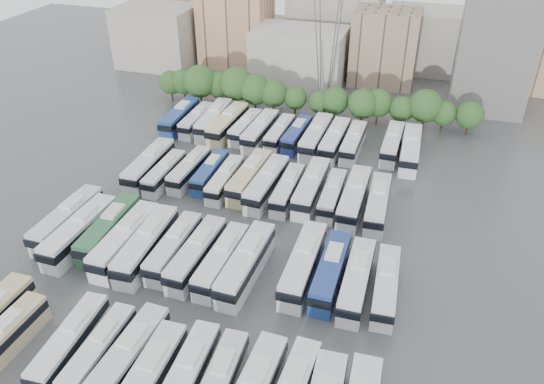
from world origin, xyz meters
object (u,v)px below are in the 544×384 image
(bus_r3_s9, at_px, (334,140))
(bus_r1_s11, at_px, (331,271))
(bus_r1_s1, at_px, (80,231))
(bus_r1_s12, at_px, (357,280))
(bus_r1_s8, at_px, (246,264))
(bus_r2_s10, at_px, (332,195))
(bus_r1_s13, at_px, (386,285))
(bus_r2_s5, at_px, (225,179))
(bus_r3_s3, at_px, (228,124))
(bus_r2_s8, at_px, (287,190))
(bus_r1_s2, at_px, (109,229))
(bus_r1_s3, at_px, (125,240))
(bus_r3_s5, at_px, (260,130))
(bus_r3_s6, at_px, (280,133))
(bus_r0_s5, at_px, (99,351))
(bus_r1_s10, at_px, (303,264))
(bus_r2_s4, at_px, (210,172))
(bus_r2_s6, at_px, (250,177))
(electricity_pylon, at_px, (328,11))
(bus_r0_s2, at_px, (1,341))
(bus_r2_s9, at_px, (311,187))
(bus_r0_s7, at_px, (147,382))
(bus_r2_s12, at_px, (378,203))
(bus_r0_s4, at_px, (70,342))
(bus_r3_s2, at_px, (214,120))
(bus_r3_s0, at_px, (180,117))
(bus_r2_s2, at_px, (164,173))
(bus_r3_s13, at_px, (411,149))
(bus_r2_s7, at_px, (267,183))
(bus_r1_s0, at_px, (68,219))
(bus_r1_s5, at_px, (174,247))
(bus_r1_s7, at_px, (222,260))
(bus_r3_s12, at_px, (392,143))
(bus_r3_s1, at_px, (197,120))
(bus_r3_s10, at_px, (353,142))
(bus_r0_s8, at_px, (187,378))
(bus_r0_s6, at_px, (127,360))
(bus_r3_s4, at_px, (246,127))
(bus_r3_s7, at_px, (297,134))
(bus_r3_s8, at_px, (316,137))
(apartment_tower, at_px, (497,44))
(bus_r2_s3, at_px, (190,169))
(bus_r2_s11, at_px, (354,197))
(bus_r1_s4, at_px, (147,245))

(bus_r3_s9, bearing_deg, bus_r1_s11, -77.41)
(bus_r1_s1, height_order, bus_r1_s12, bus_r1_s1)
(bus_r1_s8, distance_m, bus_r2_s10, 19.87)
(bus_r1_s12, distance_m, bus_r1_s13, 3.36)
(bus_r2_s5, relative_size, bus_r3_s3, 0.82)
(bus_r1_s12, bearing_deg, bus_r2_s8, 127.21)
(bus_r1_s2, height_order, bus_r1_s8, bus_r1_s8)
(bus_r1_s2, distance_m, bus_r1_s3, 3.67)
(bus_r3_s5, height_order, bus_r3_s6, bus_r3_s5)
(bus_r0_s5, height_order, bus_r1_s10, bus_r1_s10)
(bus_r2_s4, bearing_deg, bus_r2_s6, -1.14)
(bus_r1_s2, height_order, bus_r3_s6, bus_r1_s2)
(electricity_pylon, xyz_separation_m, bus_r3_s6, (-3.64, -20.28, -16.90))
(bus_r1_s11, distance_m, bus_r3_s3, 43.83)
(bus_r0_s2, xyz_separation_m, bus_r2_s9, (23.25, 38.04, 0.24))
(bus_r0_s5, distance_m, bus_r0_s7, 6.83)
(bus_r1_s1, bearing_deg, bus_r2_s12, 28.33)
(bus_r0_s4, relative_size, bus_r3_s2, 0.86)
(bus_r1_s10, xyz_separation_m, bus_r3_s0, (-33.03, 34.92, -0.09))
(bus_r0_s5, bearing_deg, bus_r2_s2, 106.52)
(bus_r1_s11, distance_m, bus_r2_s2, 33.65)
(bus_r1_s1, bearing_deg, bus_r3_s13, 44.33)
(bus_r2_s5, bearing_deg, bus_r2_s8, -0.64)
(bus_r2_s7, bearing_deg, bus_r1_s0, -140.78)
(bus_r1_s5, bearing_deg, bus_r3_s13, 53.65)
(bus_r1_s10, height_order, bus_r2_s4, bus_r1_s10)
(bus_r1_s2, xyz_separation_m, bus_r1_s13, (36.26, -0.01, -0.16))
(electricity_pylon, relative_size, bus_r1_s7, 2.73)
(bus_r2_s10, relative_size, bus_r3_s12, 0.91)
(bus_r3_s1, distance_m, bus_r3_s10, 29.80)
(bus_r1_s5, relative_size, bus_r3_s3, 0.89)
(bus_r1_s1, xyz_separation_m, bus_r1_s3, (6.62, 0.15, -0.00))
(bus_r1_s13, distance_m, bus_r3_s12, 36.55)
(bus_r1_s11, xyz_separation_m, bus_r3_s3, (-26.60, 34.84, 0.16))
(bus_r1_s0, xyz_separation_m, bus_r3_s9, (29.78, 34.32, -0.03))
(bus_r3_s3, bearing_deg, bus_r1_s1, -97.31)
(bus_r0_s8, xyz_separation_m, bus_r2_s2, (-19.92, 34.64, -0.16))
(bus_r0_s5, xyz_separation_m, bus_r0_s6, (3.35, -0.36, 0.26))
(electricity_pylon, height_order, bus_r0_s5, electricity_pylon)
(bus_r1_s5, xyz_separation_m, bus_r3_s5, (-0.17, 35.30, 0.12))
(bus_r0_s4, xyz_separation_m, bus_r3_s10, (19.88, 52.93, 0.08))
(bus_r2_s5, bearing_deg, bus_r1_s11, -39.95)
(bus_r2_s2, relative_size, bus_r3_s4, 0.97)
(bus_r1_s7, bearing_deg, bus_r3_s7, 92.21)
(bus_r1_s12, bearing_deg, bus_r3_s3, 129.58)
(bus_r3_s10, bearing_deg, bus_r3_s8, -177.09)
(apartment_tower, bearing_deg, electricity_pylon, -165.96)
(bus_r2_s3, bearing_deg, bus_r1_s11, -31.98)
(electricity_pylon, xyz_separation_m, bus_r0_s4, (-10.22, -73.19, -16.86))
(bus_r2_s11, bearing_deg, bus_r1_s4, -140.65)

